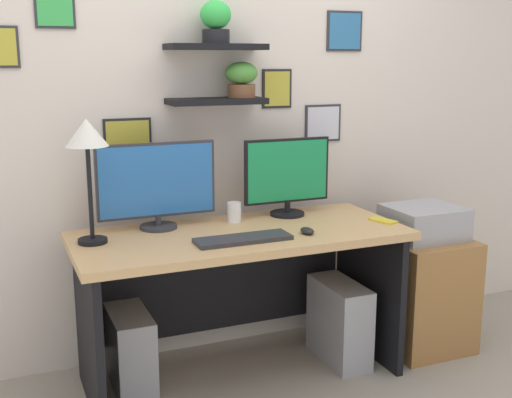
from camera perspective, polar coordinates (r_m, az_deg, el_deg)
The scene contains 14 objects.
ground_plane at distance 3.35m, azimuth -1.29°, elevation -15.37°, with size 8.00×8.00×0.00m, color gray.
back_wall_assembly at distance 3.38m, azimuth -4.13°, elevation 8.93°, with size 4.40×0.24×2.70m.
desk at distance 3.18m, azimuth -1.70°, elevation -6.34°, with size 1.58×0.68×0.75m.
monitor_left at distance 3.12m, azimuth -8.77°, elevation 1.30°, with size 0.58×0.18×0.42m.
monitor_right at distance 3.35m, azimuth 2.76°, elevation 2.08°, with size 0.47×0.18×0.40m.
keyboard at distance 2.91m, azimuth -1.15°, elevation -3.55°, with size 0.44×0.14×0.02m, color #2D2D33.
computer_mouse at distance 3.04m, azimuth 4.55°, elevation -2.81°, with size 0.06×0.09×0.03m, color black.
desk_lamp at distance 2.89m, azimuth -14.69°, elevation 4.82°, with size 0.19×0.19×0.55m.
cell_phone at distance 3.32m, azimuth 11.15°, elevation -1.88°, with size 0.07×0.14×0.01m, color yellow.
pen_cup at distance 3.24m, azimuth -1.94°, elevation -1.16°, with size 0.07×0.07×0.10m, color white.
drawer_cabinet at distance 3.69m, azimuth 14.27°, elevation -7.88°, with size 0.44×0.50×0.61m, color #9E6B38.
printer at distance 3.57m, azimuth 14.61°, elevation -1.99°, with size 0.38×0.34×0.17m, color #9E9EA3.
computer_tower_left at distance 3.23m, azimuth -11.08°, elevation -12.93°, with size 0.18×0.40×0.38m, color #99999E.
computer_tower_right at distance 3.45m, azimuth 7.37°, elevation -10.69°, with size 0.18×0.40×0.42m, color #99999E.
Camera 1 is at (-1.08, -2.76, 1.56)m, focal length 45.28 mm.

